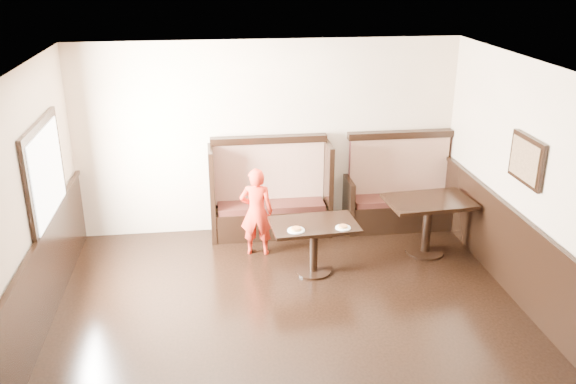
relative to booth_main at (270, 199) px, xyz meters
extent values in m
plane|color=black|center=(0.00, -3.30, -0.53)|extent=(7.00, 7.00, 0.00)
plane|color=beige|center=(0.00, 0.20, 0.87)|extent=(5.50, 0.00, 5.50)
plane|color=white|center=(0.00, -3.30, 2.27)|extent=(7.00, 7.00, 0.00)
cube|color=black|center=(-2.72, -3.30, -0.03)|extent=(0.05, 6.90, 1.00)
cube|color=black|center=(2.72, -3.30, -0.03)|extent=(0.05, 6.90, 1.00)
cube|color=black|center=(-2.71, -1.40, 1.02)|extent=(0.05, 1.50, 1.20)
cube|color=white|center=(-2.69, -1.40, 1.02)|extent=(0.01, 1.30, 1.00)
cube|color=black|center=(2.71, -2.10, 1.17)|extent=(0.04, 0.70, 0.55)
cube|color=olive|center=(2.69, -2.10, 1.17)|extent=(0.01, 0.60, 0.45)
cube|color=black|center=(0.00, -0.08, -0.32)|extent=(1.60, 0.50, 0.42)
cube|color=#371711|center=(0.00, -0.08, -0.07)|extent=(1.54, 0.46, 0.09)
cube|color=#4C0F1F|center=(0.00, 0.13, 0.37)|extent=(1.60, 0.12, 0.92)
cube|color=black|center=(0.00, 0.13, 0.87)|extent=(1.68, 0.16, 0.10)
cube|color=black|center=(-0.84, 0.02, 0.15)|extent=(0.07, 0.72, 1.36)
cube|color=black|center=(0.84, 0.02, 0.15)|extent=(0.07, 0.72, 1.36)
cube|color=black|center=(1.95, -0.08, -0.32)|extent=(1.50, 0.50, 0.42)
cube|color=#371711|center=(1.95, -0.08, -0.07)|extent=(1.44, 0.46, 0.09)
cube|color=#4C0F1F|center=(1.95, 0.13, 0.37)|extent=(1.50, 0.12, 0.92)
cube|color=black|center=(1.95, 0.13, 0.87)|extent=(1.58, 0.16, 0.10)
cube|color=black|center=(1.16, 0.02, -0.13)|extent=(0.07, 0.72, 0.80)
cube|color=black|center=(2.74, 0.02, -0.13)|extent=(0.07, 0.72, 0.80)
cube|color=black|center=(0.42, -1.29, 0.14)|extent=(1.13, 0.75, 0.05)
cylinder|color=black|center=(0.42, -1.29, -0.20)|extent=(0.11, 0.11, 0.63)
cylinder|color=black|center=(0.42, -1.29, -0.51)|extent=(0.47, 0.47, 0.03)
cube|color=black|center=(2.06, -0.94, 0.24)|extent=(1.19, 0.83, 0.05)
cylinder|color=black|center=(2.06, -0.94, -0.16)|extent=(0.12, 0.12, 0.72)
cylinder|color=black|center=(2.06, -0.94, -0.51)|extent=(0.54, 0.54, 0.03)
imported|color=red|center=(-0.26, -0.66, 0.09)|extent=(0.49, 0.37, 1.24)
cylinder|color=white|center=(0.17, -1.48, 0.17)|extent=(0.22, 0.22, 0.01)
cylinder|color=tan|center=(0.17, -1.48, 0.19)|extent=(0.13, 0.13, 0.02)
cylinder|color=#EABA54|center=(0.17, -1.48, 0.20)|extent=(0.12, 0.12, 0.01)
cylinder|color=white|center=(0.76, -1.48, 0.17)|extent=(0.19, 0.19, 0.01)
cylinder|color=tan|center=(0.76, -1.48, 0.19)|extent=(0.12, 0.12, 0.02)
cylinder|color=#EABA54|center=(0.76, -1.48, 0.20)|extent=(0.10, 0.10, 0.01)
camera|label=1|loc=(-0.82, -8.23, 3.34)|focal=38.00mm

